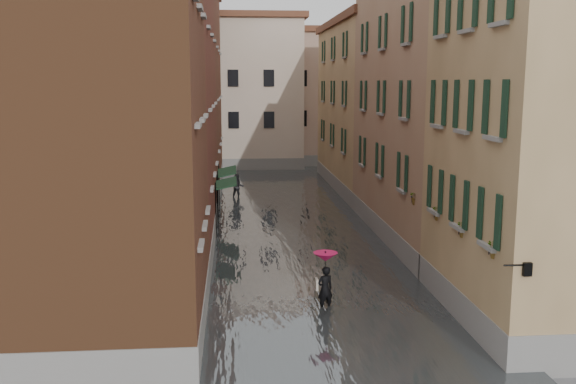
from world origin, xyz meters
name	(u,v)px	position (x,y,z in m)	size (l,w,h in m)	color
ground	(323,305)	(0.00, 0.00, 0.00)	(120.00, 120.00, 0.00)	#5F5F62
floodwater	(290,222)	(0.00, 13.00, 0.10)	(10.00, 60.00, 0.20)	#4D5255
building_left_near	(97,123)	(-7.00, -2.00, 6.50)	(6.00, 8.00, 13.00)	brown
building_left_mid	(147,113)	(-7.00, 9.00, 6.25)	(6.00, 14.00, 12.50)	brown
building_left_far	(175,92)	(-7.00, 24.00, 7.00)	(6.00, 16.00, 14.00)	brown
building_right_near	(556,145)	(7.00, -2.00, 5.75)	(6.00, 8.00, 11.50)	#91744B
building_right_mid	(443,107)	(7.00, 9.00, 6.50)	(6.00, 14.00, 13.00)	#A27E62
building_right_far	(375,109)	(7.00, 24.00, 5.75)	(6.00, 16.00, 11.50)	#91744B
building_end_cream	(233,95)	(-3.00, 38.00, 6.50)	(12.00, 9.00, 13.00)	beige
building_end_pink	(328,100)	(6.00, 40.00, 6.00)	(10.00, 9.00, 12.00)	tan
awning_near	(225,185)	(-3.49, 11.56, 2.46)	(1.09, 2.88, 2.80)	#16331E
awning_far	(226,173)	(-3.48, 15.93, 2.48)	(1.09, 3.39, 2.80)	#16331E
wall_lantern	(526,268)	(4.33, -6.00, 3.01)	(0.71, 0.22, 0.35)	black
window_planters	(451,210)	(4.12, -0.90, 3.51)	(0.59, 8.65, 0.84)	brown
pedestrian_main	(325,277)	(-0.03, -0.59, 1.20)	(0.85, 0.85, 2.06)	black
pedestrian_far	(238,187)	(-2.80, 20.48, 0.87)	(0.85, 0.66, 1.75)	black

